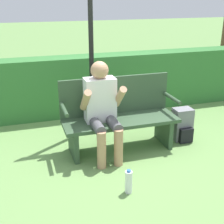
% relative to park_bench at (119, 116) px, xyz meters
% --- Properties ---
extents(ground_plane, '(40.00, 40.00, 0.00)m').
position_rel_park_bench_xyz_m(ground_plane, '(0.00, -0.08, -0.46)').
color(ground_plane, '#668E4C').
extents(hedge_back, '(12.00, 0.42, 1.00)m').
position_rel_park_bench_xyz_m(hedge_back, '(0.00, 1.42, 0.04)').
color(hedge_back, '#337033').
rests_on(hedge_back, ground).
extents(park_bench, '(1.52, 0.51, 0.96)m').
position_rel_park_bench_xyz_m(park_bench, '(0.00, 0.00, 0.00)').
color(park_bench, '#334C33').
rests_on(park_bench, ground).
extents(person_seated, '(0.52, 0.60, 1.21)m').
position_rel_park_bench_xyz_m(person_seated, '(-0.26, -0.12, 0.21)').
color(person_seated, silver).
rests_on(person_seated, ground).
extents(backpack, '(0.26, 0.26, 0.47)m').
position_rel_park_bench_xyz_m(backpack, '(0.94, -0.06, -0.24)').
color(backpack, slate).
rests_on(backpack, ground).
extents(water_bottle, '(0.08, 0.08, 0.27)m').
position_rel_park_bench_xyz_m(water_bottle, '(-0.23, -1.03, -0.33)').
color(water_bottle, white).
rests_on(water_bottle, ground).
extents(signpost, '(0.35, 0.09, 2.89)m').
position_rel_park_bench_xyz_m(signpost, '(-0.18, 0.72, 1.17)').
color(signpost, black).
rests_on(signpost, ground).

